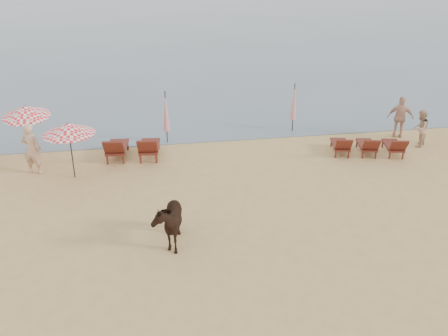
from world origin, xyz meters
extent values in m
plane|color=tan|center=(0.00, 0.00, 0.00)|extent=(120.00, 120.00, 0.00)
cube|color=#5E1C16|center=(-3.52, 9.10, 0.40)|extent=(0.89, 1.65, 0.09)
cube|color=#5E1C16|center=(-3.61, 8.26, 0.71)|extent=(0.78, 0.59, 0.69)
cube|color=#5E1C16|center=(-2.28, 8.97, 0.40)|extent=(0.89, 1.65, 0.09)
cube|color=#5E1C16|center=(-2.37, 8.13, 0.71)|extent=(0.78, 0.59, 0.69)
cube|color=#5E1C16|center=(5.20, 8.09, 0.33)|extent=(0.88, 1.42, 0.08)
cube|color=#5E1C16|center=(5.05, 7.40, 0.59)|extent=(0.69, 0.56, 0.58)
cube|color=#5E1C16|center=(6.21, 7.87, 0.33)|extent=(0.88, 1.42, 0.08)
cube|color=#5E1C16|center=(6.06, 7.18, 0.59)|extent=(0.69, 0.56, 0.58)
cube|color=#5E1C16|center=(7.23, 7.65, 0.33)|extent=(0.88, 1.42, 0.08)
cube|color=#5E1C16|center=(7.07, 6.95, 0.59)|extent=(0.69, 0.56, 0.58)
cylinder|color=black|center=(-5.00, 7.47, 0.95)|extent=(0.04, 0.04, 1.89)
cone|color=red|center=(-5.00, 7.47, 1.85)|extent=(1.80, 1.80, 0.39)
sphere|color=black|center=(-5.00, 7.47, 2.02)|extent=(0.07, 0.07, 0.07)
cylinder|color=black|center=(-6.75, 9.43, 0.99)|extent=(0.05, 0.05, 1.97)
cone|color=red|center=(-6.75, 9.43, 1.93)|extent=(1.75, 1.78, 0.59)
sphere|color=black|center=(-6.75, 9.43, 2.11)|extent=(0.07, 0.07, 0.07)
cylinder|color=black|center=(-1.52, 10.29, 1.11)|extent=(0.05, 0.05, 2.21)
cone|color=#B62230|center=(-1.52, 10.29, 1.37)|extent=(0.27, 0.27, 1.66)
cylinder|color=black|center=(4.04, 10.76, 1.08)|extent=(0.05, 0.05, 2.16)
cone|color=#B62230|center=(4.04, 10.76, 1.34)|extent=(0.26, 0.26, 1.62)
imported|color=black|center=(-1.96, 2.67, 0.73)|extent=(0.95, 1.80, 1.46)
imported|color=tan|center=(-6.45, 8.09, 0.94)|extent=(0.78, 0.62, 1.89)
imported|color=tan|center=(8.61, 8.18, 0.76)|extent=(0.94, 0.94, 1.53)
imported|color=tan|center=(8.28, 9.27, 0.90)|extent=(1.14, 0.84, 1.79)
camera|label=1|loc=(-2.39, -9.26, 7.76)|focal=40.00mm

